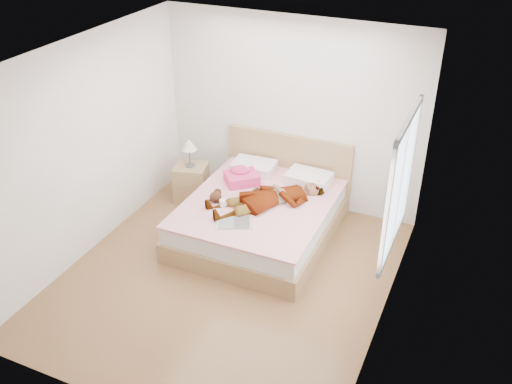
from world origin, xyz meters
TOP-DOWN VIEW (x-y plane):
  - ground at (0.00, 0.00)m, footprint 4.00×4.00m
  - woman at (0.12, 0.99)m, footprint 1.51×1.56m
  - hair at (-0.45, 1.44)m, footprint 0.58×0.65m
  - phone at (-0.38, 1.39)m, footprint 0.11×0.10m
  - room_shell at (1.77, 0.30)m, footprint 4.00×4.00m
  - bed at (0.00, 1.04)m, footprint 1.80×2.08m
  - towel at (-0.41, 1.30)m, footprint 0.54×0.53m
  - magazine at (-0.07, 0.37)m, footprint 0.49×0.42m
  - coffee_mug at (-0.36, 0.66)m, footprint 0.12×0.09m
  - plush_toy at (-0.51, 0.75)m, footprint 0.18×0.25m
  - nightstand at (-1.24, 1.39)m, footprint 0.52×0.49m

SIDE VIEW (x-z plane):
  - ground at x=0.00m, z-range 0.00..0.00m
  - bed at x=0.00m, z-range -0.22..0.78m
  - nightstand at x=-1.24m, z-range -0.16..0.79m
  - magazine at x=-0.07m, z-range 0.51..0.53m
  - hair at x=-0.45m, z-range 0.51..0.59m
  - coffee_mug at x=-0.36m, z-range 0.51..0.60m
  - plush_toy at x=-0.51m, z-range 0.51..0.64m
  - towel at x=-0.41m, z-range 0.49..0.71m
  - woman at x=0.12m, z-range 0.51..0.73m
  - phone at x=-0.38m, z-range 0.68..0.73m
  - room_shell at x=1.77m, z-range -0.50..3.50m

